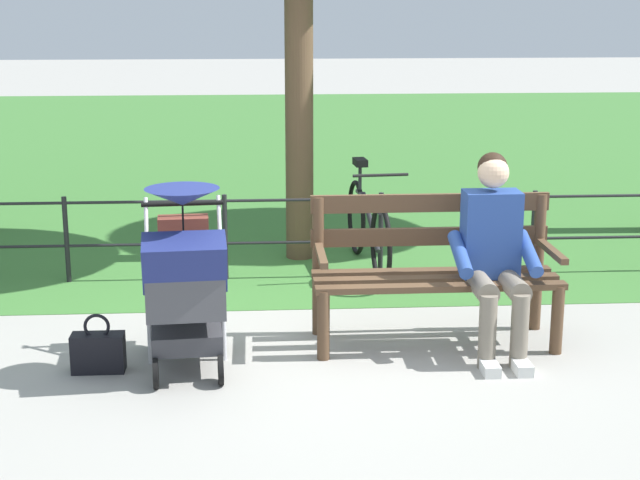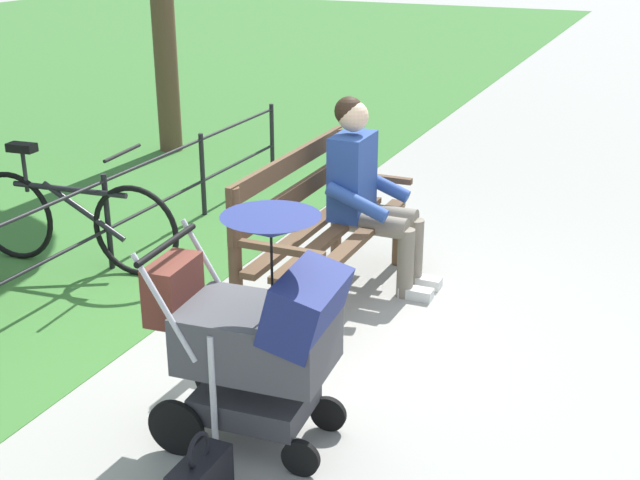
{
  "view_description": "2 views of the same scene",
  "coord_description": "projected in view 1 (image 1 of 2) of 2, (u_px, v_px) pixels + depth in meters",
  "views": [
    {
      "loc": [
        0.36,
        6.01,
        2.24
      ],
      "look_at": [
        -0.01,
        0.21,
        0.78
      ],
      "focal_mm": 54.8,
      "sensor_mm": 36.0,
      "label": 1
    },
    {
      "loc": [
        3.82,
        1.98,
        2.35
      ],
      "look_at": [
        -0.08,
        0.24,
        0.7
      ],
      "focal_mm": 47.32,
      "sensor_mm": 36.0,
      "label": 2
    }
  ],
  "objects": [
    {
      "name": "person_on_bench",
      "position": [
        494.0,
        249.0,
        6.18
      ],
      "size": [
        0.53,
        0.74,
        1.28
      ],
      "color": "slate",
      "rests_on": "ground"
    },
    {
      "name": "park_fence",
      "position": [
        303.0,
        228.0,
        7.86
      ],
      "size": [
        6.33,
        0.04,
        0.7
      ],
      "color": "black",
      "rests_on": "ground"
    },
    {
      "name": "handbag",
      "position": [
        98.0,
        352.0,
        5.95
      ],
      "size": [
        0.32,
        0.14,
        0.37
      ],
      "color": "black",
      "rests_on": "ground"
    },
    {
      "name": "ground_plane",
      "position": [
        316.0,
        348.0,
        6.38
      ],
      "size": [
        60.0,
        60.0,
        0.0
      ],
      "primitive_type": "plane",
      "color": "#9E9B93"
    },
    {
      "name": "grass_lawn",
      "position": [
        281.0,
        146.0,
        14.9
      ],
      "size": [
        40.0,
        16.0,
        0.01
      ],
      "primitive_type": "cube",
      "color": "#3D7533",
      "rests_on": "ground"
    },
    {
      "name": "park_bench",
      "position": [
        433.0,
        264.0,
        6.42
      ],
      "size": [
        1.6,
        0.61,
        0.96
      ],
      "color": "brown",
      "rests_on": "ground"
    },
    {
      "name": "stroller",
      "position": [
        185.0,
        277.0,
        5.87
      ],
      "size": [
        0.57,
        0.92,
        1.15
      ],
      "color": "black",
      "rests_on": "ground"
    },
    {
      "name": "bicycle",
      "position": [
        368.0,
        226.0,
        8.16
      ],
      "size": [
        0.44,
        1.66,
        0.89
      ],
      "color": "black",
      "rests_on": "ground"
    }
  ]
}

